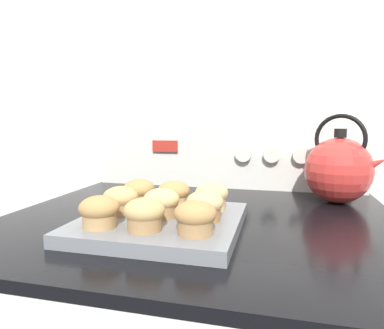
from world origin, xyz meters
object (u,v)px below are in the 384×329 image
(muffin_r0_c1, at_px, (144,214))
(muffin_r0_c2, at_px, (195,217))
(muffin_r1_c1, at_px, (161,202))
(muffin_r1_c2, at_px, (205,205))
(muffin_r2_c2, at_px, (212,196))
(muffin_pan, at_px, (162,223))
(muffin_r1_c0, at_px, (121,200))
(muffin_r2_c1, at_px, (174,194))
(tea_kettle, at_px, (339,169))
(muffin_r2_c0, at_px, (139,192))
(muffin_r0_c0, at_px, (99,211))

(muffin_r0_c1, relative_size, muffin_r0_c2, 1.00)
(muffin_r1_c1, bearing_deg, muffin_r1_c2, -1.38)
(muffin_r0_c2, relative_size, muffin_r2_c2, 1.00)
(muffin_pan, height_order, muffin_r0_c1, muffin_r0_c1)
(muffin_r1_c0, height_order, muffin_r2_c1, same)
(muffin_r2_c1, relative_size, tea_kettle, 0.31)
(muffin_r1_c2, relative_size, tea_kettle, 0.31)
(muffin_r1_c0, bearing_deg, muffin_r0_c1, -44.82)
(muffin_r2_c0, relative_size, muffin_r2_c1, 1.00)
(muffin_r2_c2, bearing_deg, muffin_r1_c2, -87.47)
(muffin_pan, distance_m, tea_kettle, 0.44)
(muffin_r1_c2, xyz_separation_m, muffin_r2_c1, (-0.08, 0.08, 0.00))
(muffin_r1_c1, xyz_separation_m, muffin_r1_c2, (0.08, -0.00, 0.00))
(muffin_pan, distance_m, muffin_r0_c2, 0.11)
(muffin_r1_c0, xyz_separation_m, muffin_r1_c2, (0.15, -0.00, 0.00))
(muffin_r0_c0, bearing_deg, muffin_r1_c0, 91.62)
(muffin_r1_c0, bearing_deg, muffin_r0_c2, -25.64)
(muffin_r1_c0, bearing_deg, tea_kettle, 34.81)
(muffin_r2_c0, distance_m, muffin_r2_c1, 0.07)
(muffin_r2_c2, bearing_deg, muffin_r2_c0, 179.45)
(muffin_r1_c2, xyz_separation_m, tea_kettle, (0.25, 0.28, 0.03))
(muffin_r0_c0, height_order, muffin_r0_c2, same)
(muffin_r0_c0, bearing_deg, muffin_r1_c2, 27.01)
(muffin_r0_c1, relative_size, muffin_r2_c1, 1.00)
(muffin_r1_c0, distance_m, muffin_r2_c2, 0.17)
(muffin_r0_c2, distance_m, muffin_r2_c2, 0.15)
(muffin_pan, relative_size, muffin_r0_c0, 4.28)
(muffin_r1_c1, bearing_deg, muffin_r1_c0, -179.85)
(muffin_r0_c0, height_order, tea_kettle, tea_kettle)
(muffin_r0_c2, bearing_deg, muffin_r2_c1, 118.09)
(muffin_r0_c2, distance_m, muffin_r1_c2, 0.07)
(muffin_r0_c2, relative_size, muffin_r1_c2, 1.00)
(muffin_r0_c2, xyz_separation_m, muffin_r2_c0, (-0.15, 0.15, 0.00))
(muffin_r0_c2, bearing_deg, muffin_r0_c1, -179.07)
(muffin_r2_c1, xyz_separation_m, muffin_r2_c2, (0.08, 0.00, 0.00))
(muffin_r2_c1, bearing_deg, muffin_r1_c2, -44.29)
(muffin_r1_c2, bearing_deg, muffin_r0_c0, -152.99)
(muffin_r0_c1, xyz_separation_m, muffin_r1_c1, (0.00, 0.08, 0.00))
(tea_kettle, bearing_deg, muffin_r1_c2, -131.57)
(muffin_pan, xyz_separation_m, muffin_r1_c2, (0.08, -0.00, 0.04))
(muffin_r1_c1, distance_m, muffin_r1_c2, 0.08)
(muffin_r1_c1, height_order, muffin_r1_c2, same)
(muffin_pan, bearing_deg, muffin_r1_c1, -58.70)
(muffin_pan, distance_m, muffin_r1_c0, 0.08)
(muffin_r0_c0, height_order, muffin_r1_c1, same)
(muffin_r0_c2, height_order, muffin_r1_c0, same)
(muffin_pan, xyz_separation_m, muffin_r2_c1, (-0.00, 0.07, 0.04))
(muffin_pan, bearing_deg, muffin_r1_c2, -1.49)
(muffin_r0_c2, bearing_deg, muffin_r1_c2, 91.03)
(muffin_r0_c1, relative_size, muffin_r1_c2, 1.00)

